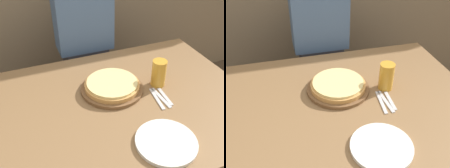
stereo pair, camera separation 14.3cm
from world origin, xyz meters
The scene contains 8 objects.
dining_table centered at (0.00, 0.00, 0.37)m, with size 1.41×1.05×0.73m.
pizza_on_board centered at (-0.01, 0.11, 0.76)m, with size 0.35×0.35×0.06m.
beer_glass centered at (0.25, 0.06, 0.82)m, with size 0.08×0.08×0.15m.
dinner_plate centered at (0.07, -0.34, 0.74)m, with size 0.27×0.27×0.02m.
fork centered at (0.18, -0.05, 0.73)m, with size 0.04×0.18×0.00m.
dinner_knife centered at (0.21, -0.05, 0.73)m, with size 0.03×0.18×0.00m.
spoon centered at (0.23, -0.05, 0.73)m, with size 0.03×0.16×0.00m.
diner_person centered at (0.01, 0.69, 0.64)m, with size 0.39×0.20×1.31m.
Camera 2 is at (-0.30, -1.02, 1.61)m, focal length 42.00 mm.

